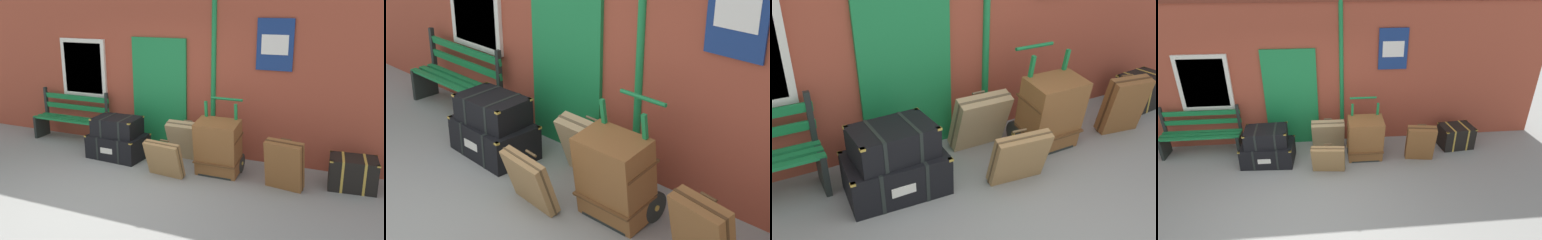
# 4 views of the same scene
# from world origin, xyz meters

# --- Properties ---
(ground_plane) EXTENTS (60.00, 60.00, 0.00)m
(ground_plane) POSITION_xyz_m (0.00, 0.00, 0.00)
(ground_plane) COLOR gray
(brick_facade) EXTENTS (10.40, 0.35, 3.20)m
(brick_facade) POSITION_xyz_m (-0.02, 2.60, 1.60)
(brick_facade) COLOR #9E422D
(brick_facade) RESTS_ON ground
(platform_bench) EXTENTS (1.60, 0.43, 1.01)m
(platform_bench) POSITION_xyz_m (-2.14, 2.16, 0.44)
(platform_bench) COLOR #197A3D
(platform_bench) RESTS_ON ground
(steamer_trunk_base) EXTENTS (1.05, 0.71, 0.43)m
(steamer_trunk_base) POSITION_xyz_m (-0.74, 1.67, 0.21)
(steamer_trunk_base) COLOR black
(steamer_trunk_base) RESTS_ON ground
(steamer_trunk_middle) EXTENTS (0.83, 0.58, 0.33)m
(steamer_trunk_middle) POSITION_xyz_m (-0.74, 1.67, 0.58)
(steamer_trunk_middle) COLOR black
(steamer_trunk_middle) RESTS_ON steamer_trunk_base
(porters_trolley) EXTENTS (0.71, 0.57, 1.20)m
(porters_trolley) POSITION_xyz_m (1.20, 1.78, 0.27)
(porters_trolley) COLOR black
(porters_trolley) RESTS_ON ground
(large_brown_trunk) EXTENTS (0.70, 0.56, 0.93)m
(large_brown_trunk) POSITION_xyz_m (1.20, 1.61, 0.47)
(large_brown_trunk) COLOR brown
(large_brown_trunk) RESTS_ON ground
(suitcase_slate) EXTENTS (0.60, 0.43, 0.79)m
(suitcase_slate) POSITION_xyz_m (2.29, 1.46, 0.39)
(suitcase_slate) COLOR brown
(suitcase_slate) RESTS_ON ground
(suitcase_oxblood) EXTENTS (0.69, 0.44, 0.72)m
(suitcase_oxblood) POSITION_xyz_m (0.47, 2.02, 0.36)
(suitcase_oxblood) COLOR tan
(suitcase_oxblood) RESTS_ON ground
(suitcase_caramel) EXTENTS (0.64, 0.37, 0.62)m
(suitcase_caramel) POSITION_xyz_m (0.44, 1.18, 0.30)
(suitcase_caramel) COLOR olive
(suitcase_caramel) RESTS_ON ground
(corner_trunk) EXTENTS (0.73, 0.55, 0.49)m
(corner_trunk) POSITION_xyz_m (3.23, 1.92, 0.24)
(corner_trunk) COLOR black
(corner_trunk) RESTS_ON ground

